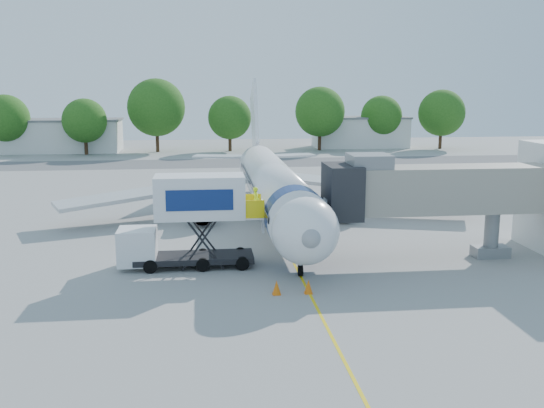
{
  "coord_description": "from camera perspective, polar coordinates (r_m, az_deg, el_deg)",
  "views": [
    {
      "loc": [
        -5.3,
        -42.05,
        10.62
      ],
      "look_at": [
        -1.05,
        -4.43,
        3.2
      ],
      "focal_mm": 40.0,
      "sensor_mm": 36.0,
      "label": 1
    }
  ],
  "objects": [
    {
      "name": "aircraft",
      "position": [
        47.1,
        0.11,
        1.71
      ],
      "size": [
        34.17,
        37.73,
        11.35
      ],
      "color": "white",
      "rests_on": "ground"
    },
    {
      "name": "ground",
      "position": [
        43.69,
        0.72,
        -2.98
      ],
      "size": [
        160.0,
        160.0,
        0.0
      ],
      "primitive_type": "plane",
      "color": "#979795",
      "rests_on": "ground"
    },
    {
      "name": "tree_e",
      "position": [
        101.49,
        4.53,
        8.65
      ],
      "size": [
        8.22,
        8.22,
        10.48
      ],
      "color": "#382314",
      "rests_on": "ground"
    },
    {
      "name": "safety_cone_a",
      "position": [
        31.56,
        0.43,
        -7.89
      ],
      "size": [
        0.47,
        0.47,
        0.74
      ],
      "color": "orange",
      "rests_on": "ground"
    },
    {
      "name": "catering_hiloader",
      "position": [
        35.93,
        -7.84,
        -1.66
      ],
      "size": [
        8.5,
        2.44,
        5.5
      ],
      "color": "black",
      "rests_on": "ground"
    },
    {
      "name": "tree_b",
      "position": [
        98.92,
        -17.23,
        7.5
      ],
      "size": [
        6.82,
        6.82,
        8.7
      ],
      "color": "#382314",
      "rests_on": "ground"
    },
    {
      "name": "outbuilding_right",
      "position": [
        107.86,
        8.3,
        6.74
      ],
      "size": [
        16.4,
        7.4,
        5.3
      ],
      "color": "silver",
      "rests_on": "ground"
    },
    {
      "name": "tree_f",
      "position": [
        106.93,
        10.26,
        8.14
      ],
      "size": [
        7.03,
        7.03,
        8.97
      ],
      "color": "#382314",
      "rests_on": "ground"
    },
    {
      "name": "taxiway_strip",
      "position": [
        84.88,
        -2.82,
        3.89
      ],
      "size": [
        120.0,
        10.0,
        0.01
      ],
      "primitive_type": "cube",
      "color": "#59595B",
      "rests_on": "ground"
    },
    {
      "name": "tree_g",
      "position": [
        107.57,
        15.68,
        8.26
      ],
      "size": [
        7.84,
        7.84,
        10.0
      ],
      "color": "#382314",
      "rests_on": "ground"
    },
    {
      "name": "tree_a",
      "position": [
        103.37,
        -23.8,
        7.4
      ],
      "size": [
        7.3,
        7.3,
        9.31
      ],
      "color": "#382314",
      "rests_on": "ground"
    },
    {
      "name": "outbuilding_left",
      "position": [
        104.85,
        -19.04,
        6.13
      ],
      "size": [
        18.4,
        8.4,
        5.3
      ],
      "color": "silver",
      "rests_on": "ground"
    },
    {
      "name": "tree_d",
      "position": [
        100.02,
        -4.0,
        8.11
      ],
      "size": [
        7.07,
        7.07,
        9.01
      ],
      "color": "#382314",
      "rests_on": "ground"
    },
    {
      "name": "guidance_line",
      "position": [
        43.69,
        0.72,
        -2.97
      ],
      "size": [
        0.15,
        70.0,
        0.01
      ],
      "primitive_type": "cube",
      "color": "yellow",
      "rests_on": "ground"
    },
    {
      "name": "ground_tug",
      "position": [
        26.1,
        8.09,
        -11.07
      ],
      "size": [
        4.39,
        3.35,
        1.57
      ],
      "rotation": [
        0.0,
        0.0,
        0.39
      ],
      "color": "white",
      "rests_on": "ground"
    },
    {
      "name": "jet_bridge",
      "position": [
        38.01,
        14.13,
        1.24
      ],
      "size": [
        13.9,
        3.2,
        6.6
      ],
      "color": "gray",
      "rests_on": "ground"
    },
    {
      "name": "safety_cone_b",
      "position": [
        31.77,
        3.44,
        -7.8
      ],
      "size": [
        0.46,
        0.46,
        0.73
      ],
      "color": "orange",
      "rests_on": "ground"
    },
    {
      "name": "tree_c",
      "position": [
        100.17,
        -10.84,
        8.91
      ],
      "size": [
        9.24,
        9.24,
        11.78
      ],
      "color": "#382314",
      "rests_on": "ground"
    }
  ]
}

